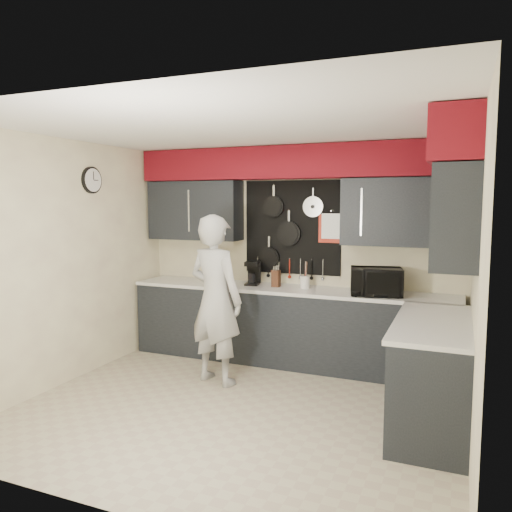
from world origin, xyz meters
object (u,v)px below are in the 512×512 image
at_px(utensil_crock, 305,282).
at_px(coffee_maker, 253,272).
at_px(person, 216,300).
at_px(knife_block, 276,278).
at_px(microwave, 376,282).

relative_size(utensil_crock, coffee_maker, 0.49).
xyz_separation_m(utensil_crock, coffee_maker, (-0.66, -0.01, 0.08)).
bearing_deg(person, knife_block, -96.71).
relative_size(coffee_maker, person, 0.16).
relative_size(knife_block, person, 0.11).
bearing_deg(person, microwave, -138.15).
relative_size(knife_block, utensil_crock, 1.39).
xyz_separation_m(microwave, utensil_crock, (-0.85, 0.14, -0.08)).
xyz_separation_m(knife_block, coffee_maker, (-0.32, 0.04, 0.05)).
xyz_separation_m(knife_block, utensil_crock, (0.35, 0.04, -0.03)).
bearing_deg(microwave, knife_block, 162.41).
xyz_separation_m(knife_block, person, (-0.35, -0.92, -0.12)).
relative_size(knife_block, coffee_maker, 0.69).
xyz_separation_m(coffee_maker, person, (-0.03, -0.95, -0.17)).
bearing_deg(knife_block, microwave, -4.35).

